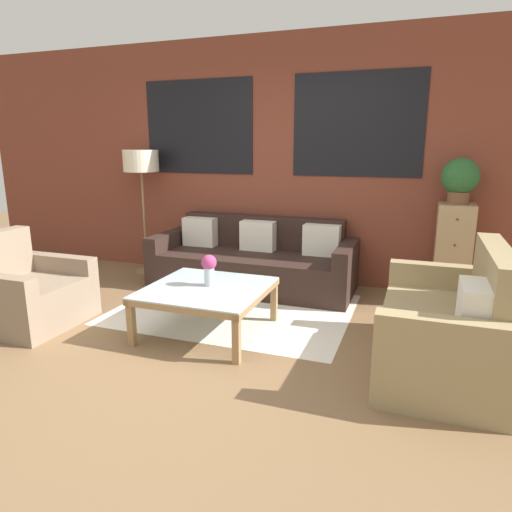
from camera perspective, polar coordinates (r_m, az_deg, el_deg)
name	(u,v)px	position (r m, az deg, el deg)	size (l,w,h in m)	color
ground_plane	(174,361)	(3.59, -10.16, -12.75)	(16.00, 16.00, 0.00)	brown
wall_back_brick	(274,161)	(5.47, 2.25, 11.79)	(8.40, 0.09, 2.80)	brown
rug	(235,309)	(4.57, -2.67, -6.62)	(2.26, 1.68, 0.00)	silver
couch_dark	(254,263)	(5.19, -0.30, -0.86)	(2.27, 0.88, 0.78)	black
settee_vintage	(447,329)	(3.56, 22.75, -8.44)	(0.80, 1.45, 0.92)	#99845B
armchair_corner	(29,294)	(4.62, -26.56, -4.28)	(0.80, 0.86, 0.84)	#84705B
coffee_table	(207,293)	(3.93, -6.14, -4.63)	(0.99, 0.99, 0.41)	silver
floor_lamp	(141,166)	(5.86, -14.17, 10.90)	(0.43, 0.43, 1.53)	olive
drawer_cabinet	(452,254)	(5.06, 23.32, 0.27)	(0.35, 0.40, 1.02)	tan
potted_plant	(460,178)	(4.96, 24.15, 8.84)	(0.36, 0.36, 0.45)	brown
flower_vase	(209,267)	(3.90, -5.89, -1.43)	(0.13, 0.13, 0.27)	#ADBCC6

